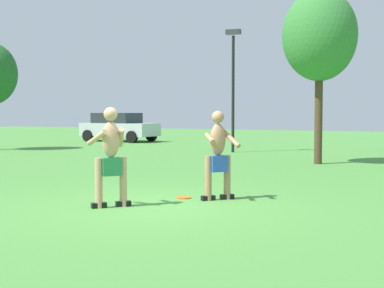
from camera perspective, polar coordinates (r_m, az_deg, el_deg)
The scene contains 7 objects.
ground_plane at distance 9.89m, azimuth -4.09°, elevation -6.36°, with size 80.00×80.00×0.00m, color #4C8E3D.
player_near at distance 9.83m, azimuth -8.23°, elevation -1.07°, with size 0.77×0.78×1.73m.
player_in_blue at distance 10.54m, azimuth 2.65°, elevation -0.96°, with size 0.74×0.77×1.67m.
frisbee at distance 10.82m, azimuth -0.87°, elevation -5.45°, with size 0.29×0.29×0.03m, color orange.
car_silver_mid_lot at distance 31.38m, azimuth -7.42°, elevation 1.76°, with size 4.45×2.34×1.58m.
lamp_post at distance 22.98m, azimuth 4.19°, elevation 6.90°, with size 0.60×0.24×4.96m.
tree_near_building at distance 18.35m, azimuth 12.79°, elevation 10.59°, with size 2.33×2.33×5.47m.
Camera 1 is at (4.77, -8.50, 1.66)m, focal length 52.67 mm.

